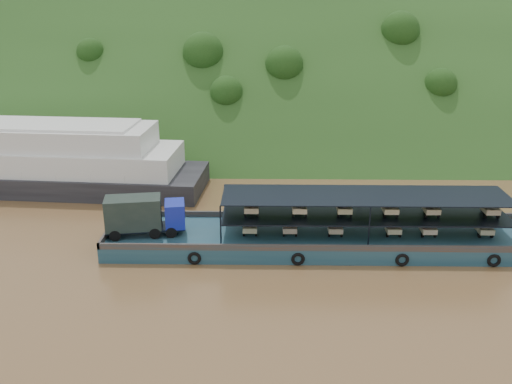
{
  "coord_description": "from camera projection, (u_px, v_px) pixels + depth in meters",
  "views": [
    {
      "loc": [
        -1.2,
        -44.39,
        20.25
      ],
      "look_at": [
        -2.0,
        3.0,
        3.2
      ],
      "focal_mm": 40.0,
      "sensor_mm": 36.0,
      "label": 1
    }
  ],
  "objects": [
    {
      "name": "passenger_ferry",
      "position": [
        39.0,
        160.0,
        60.28
      ],
      "size": [
        35.49,
        11.44,
        7.07
      ],
      "rotation": [
        0.0,
        0.0,
        -0.08
      ],
      "color": "black",
      "rests_on": "ground"
    },
    {
      "name": "ground",
      "position": [
        279.0,
        239.0,
        48.6
      ],
      "size": [
        160.0,
        160.0,
        0.0
      ],
      "primitive_type": "plane",
      "color": "brown",
      "rests_on": "ground"
    },
    {
      "name": "hillside",
      "position": [
        274.0,
        136.0,
        82.47
      ],
      "size": [
        140.0,
        39.6,
        39.6
      ],
      "primitive_type": "cube",
      "rotation": [
        0.79,
        0.0,
        0.0
      ],
      "color": "#1F3C15",
      "rests_on": "ground"
    },
    {
      "name": "cargo_barge",
      "position": [
        308.0,
        234.0,
        46.9
      ],
      "size": [
        35.04,
        7.18,
        4.54
      ],
      "color": "#15394C",
      "rests_on": "ground"
    }
  ]
}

